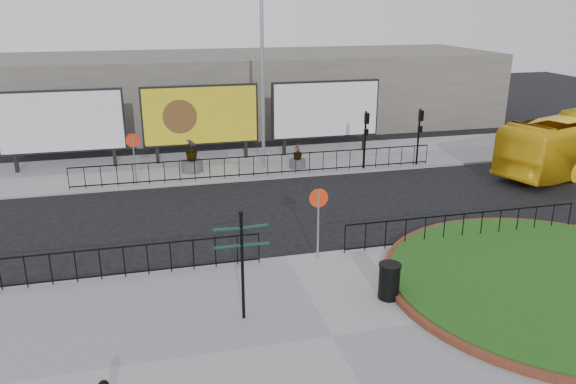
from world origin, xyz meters
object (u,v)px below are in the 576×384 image
object	(u,v)px
litter_bin	(389,281)
planter_a	(192,160)
lamp_post	(263,76)
fingerpost_sign	(242,255)
billboard_mid	(201,116)
planter_c	(298,159)

from	to	relation	value
litter_bin	planter_a	size ratio (longest dim) A/B	0.65
lamp_post	litter_bin	xyz separation A→B (m)	(0.72, -14.50, -4.16)
lamp_post	fingerpost_sign	distance (m)	15.25
billboard_mid	planter_c	size ratio (longest dim) A/B	4.78
lamp_post	planter_c	world-z (taller)	lamp_post
billboard_mid	planter_a	size ratio (longest dim) A/B	3.73
billboard_mid	fingerpost_sign	bearing A→B (deg)	-92.00
billboard_mid	lamp_post	xyz separation A→B (m)	(3.01, -1.97, 2.23)
litter_bin	lamp_post	bearing A→B (deg)	92.82
planter_a	fingerpost_sign	bearing A→B (deg)	-89.38
billboard_mid	lamp_post	distance (m)	4.23
litter_bin	planter_c	distance (m)	13.91
fingerpost_sign	billboard_mid	bearing A→B (deg)	91.64
planter_a	planter_c	distance (m)	5.45
lamp_post	planter_c	size ratio (longest dim) A/B	7.11
lamp_post	planter_a	bearing A→B (deg)	-180.00
billboard_mid	litter_bin	size ratio (longest dim) A/B	5.71
billboard_mid	litter_bin	distance (m)	17.00
litter_bin	planter_c	size ratio (longest dim) A/B	0.84
lamp_post	planter_c	xyz separation A→B (m)	(1.67, -0.62, -4.24)
lamp_post	fingerpost_sign	bearing A→B (deg)	-103.83
billboard_mid	planter_c	xyz separation A→B (m)	(4.68, -2.60, -2.01)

